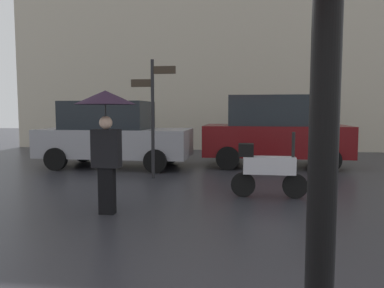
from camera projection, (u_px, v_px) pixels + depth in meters
pedestrian_with_umbrella at (106, 117)px, 5.82m from camera, size 0.95×0.95×1.94m
parked_scooter at (267, 168)px, 7.03m from camera, size 1.42×0.32×1.23m
parked_car_left at (113, 134)px, 10.87m from camera, size 4.29×1.96×1.89m
parked_car_right at (273, 131)px, 11.01m from camera, size 4.11×2.06×2.06m
street_signpost at (153, 107)px, 8.95m from camera, size 1.08×0.08×2.83m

